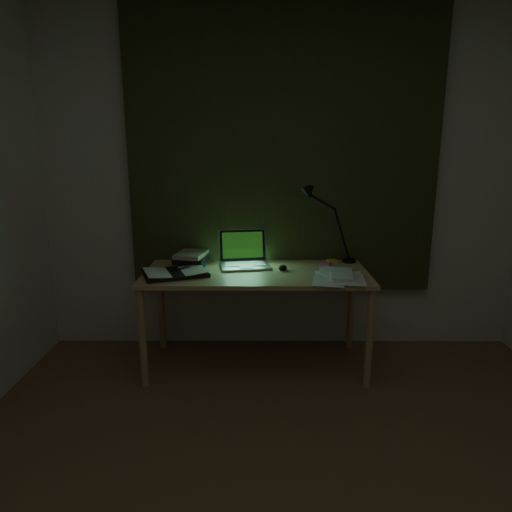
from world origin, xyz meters
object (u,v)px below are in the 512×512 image
(laptop, at_px, (245,250))
(book_stack, at_px, (192,258))
(desk_lamp, at_px, (351,226))
(loose_papers, at_px, (334,276))
(desk, at_px, (256,319))
(open_textbook, at_px, (175,272))

(laptop, height_order, book_stack, laptop)
(laptop, xyz_separation_m, book_stack, (-0.37, 0.05, -0.07))
(desk_lamp, bearing_deg, book_stack, -165.71)
(book_stack, bearing_deg, laptop, -7.66)
(laptop, relative_size, loose_papers, 1.16)
(desk, height_order, book_stack, book_stack)
(open_textbook, bearing_deg, desk_lamp, -5.70)
(desk, distance_m, laptop, 0.48)
(desk, xyz_separation_m, open_textbook, (-0.53, -0.08, 0.36))
(book_stack, xyz_separation_m, desk_lamp, (1.12, 0.09, 0.22))
(open_textbook, distance_m, desk_lamp, 1.27)
(desk_lamp, bearing_deg, laptop, -159.60)
(book_stack, bearing_deg, loose_papers, -17.08)
(desk, relative_size, desk_lamp, 2.83)
(laptop, relative_size, desk_lamp, 0.72)
(desk, height_order, open_textbook, open_textbook)
(open_textbook, relative_size, desk_lamp, 0.75)
(laptop, height_order, desk_lamp, desk_lamp)
(desk, distance_m, loose_papers, 0.63)
(book_stack, height_order, loose_papers, book_stack)
(loose_papers, bearing_deg, desk, 166.06)
(laptop, bearing_deg, desk_lamp, 1.89)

